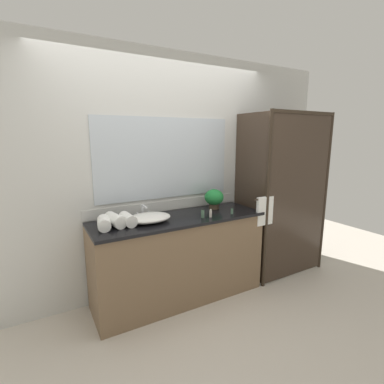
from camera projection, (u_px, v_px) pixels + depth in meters
ground_plane at (180, 297)px, 3.09m from camera, size 8.00×8.00×0.00m
wall_back_with_mirror at (165, 174)px, 3.13m from camera, size 4.40×0.06×2.60m
vanity_cabinet at (179, 258)px, 3.01m from camera, size 1.80×0.58×0.90m
shower_enclosure at (283, 196)px, 3.35m from camera, size 1.20×0.59×2.00m
sink_basin at (149, 218)px, 2.75m from camera, size 0.43×0.31×0.08m
faucet at (143, 213)px, 2.90m from camera, size 0.17×0.15×0.14m
potted_plant at (214, 198)px, 3.24m from camera, size 0.22×0.22×0.23m
amenity_bottle_shampoo at (203, 213)px, 2.89m from camera, size 0.03×0.03×0.09m
amenity_bottle_conditioner at (232, 211)px, 3.03m from camera, size 0.03×0.03×0.07m
amenity_bottle_lotion at (211, 213)px, 2.91m from camera, size 0.03×0.03×0.08m
rolled_towel_near_edge at (104, 223)px, 2.53m from camera, size 0.15×0.23×0.11m
rolled_towel_middle at (115, 220)px, 2.61m from camera, size 0.16×0.27×0.12m
rolled_towel_far_edge at (128, 219)px, 2.64m from camera, size 0.12×0.23×0.11m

